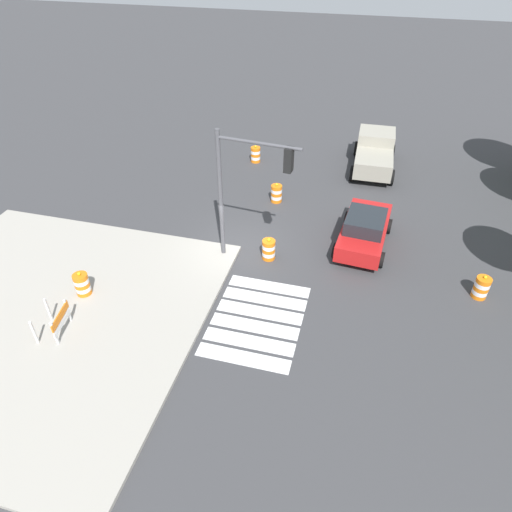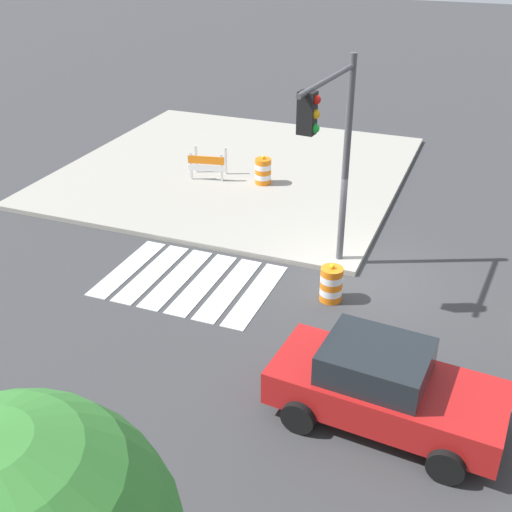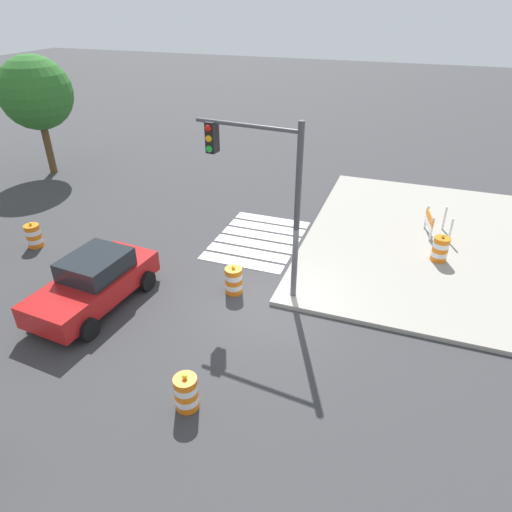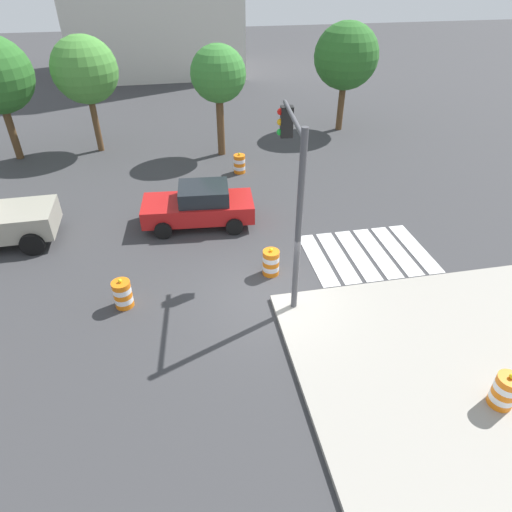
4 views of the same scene
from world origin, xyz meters
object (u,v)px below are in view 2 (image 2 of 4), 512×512
at_px(traffic_barrel_on_sidewalk, 263,171).
at_px(traffic_barrel_median_near, 331,284).
at_px(sports_car, 383,386).
at_px(traffic_light_pole, 333,138).
at_px(construction_barricade, 207,163).

bearing_deg(traffic_barrel_on_sidewalk, traffic_barrel_median_near, 123.71).
xyz_separation_m(sports_car, traffic_light_pole, (2.42, -4.59, 3.10)).
bearing_deg(sports_car, traffic_light_pole, -62.25).
bearing_deg(traffic_light_pole, traffic_barrel_on_sidewalk, -55.30).
xyz_separation_m(traffic_barrel_median_near, traffic_light_pole, (0.39, -0.79, 3.46)).
height_order(construction_barricade, traffic_light_pole, traffic_light_pole).
relative_size(sports_car, traffic_barrel_median_near, 4.35).
height_order(sports_car, construction_barricade, sports_car).
height_order(traffic_barrel_median_near, traffic_light_pole, traffic_light_pole).
bearing_deg(traffic_light_pole, sports_car, 117.75).
relative_size(sports_car, traffic_barrel_on_sidewalk, 4.35).
distance_m(traffic_barrel_on_sidewalk, construction_barricade, 2.02).
relative_size(construction_barricade, traffic_light_pole, 0.25).
bearing_deg(construction_barricade, traffic_light_pole, 138.18).
bearing_deg(sports_car, traffic_barrel_median_near, -61.92).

